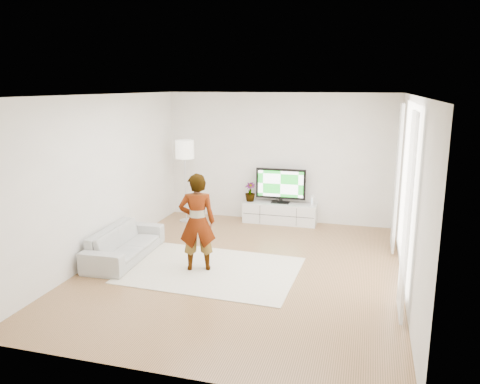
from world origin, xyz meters
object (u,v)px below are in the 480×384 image
(sofa, at_px, (125,243))
(media_console, at_px, (280,213))
(floor_lamp, at_px, (185,153))
(player, at_px, (197,222))
(rug, at_px, (212,270))
(television, at_px, (281,184))

(sofa, bearing_deg, media_console, -40.41)
(media_console, bearing_deg, floor_lamp, -168.74)
(player, bearing_deg, rug, 166.74)
(floor_lamp, bearing_deg, media_console, 11.26)
(media_console, distance_m, floor_lamp, 2.44)
(sofa, bearing_deg, rug, -97.19)
(media_console, bearing_deg, sofa, -127.78)
(floor_lamp, bearing_deg, player, -64.25)
(sofa, distance_m, floor_lamp, 2.73)
(media_console, xyz_separation_m, sofa, (-2.19, -2.83, 0.05))
(sofa, bearing_deg, floor_lamp, -6.50)
(media_console, relative_size, floor_lamp, 0.88)
(media_console, height_order, television, television)
(sofa, xyz_separation_m, floor_lamp, (0.16, 2.43, 1.25))
(television, bearing_deg, sofa, -127.51)
(player, relative_size, sofa, 0.86)
(media_console, distance_m, television, 0.63)
(rug, bearing_deg, media_console, 79.43)
(media_console, relative_size, player, 1.00)
(rug, relative_size, player, 1.71)
(player, bearing_deg, sofa, -25.94)
(television, relative_size, rug, 0.40)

